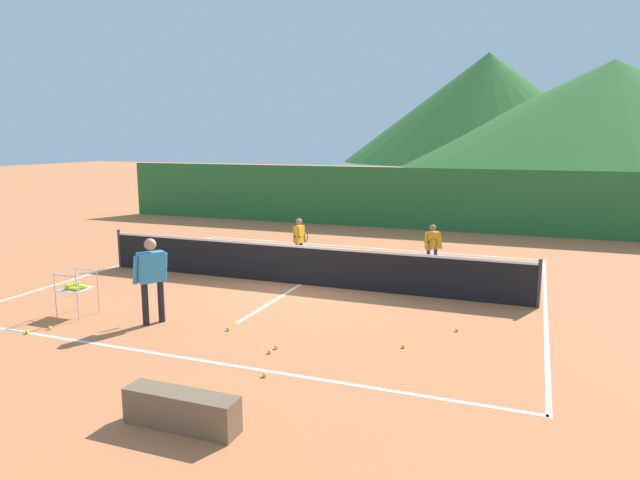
{
  "coord_description": "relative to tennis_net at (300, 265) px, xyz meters",
  "views": [
    {
      "loc": [
        5.26,
        -12.44,
        3.52
      ],
      "look_at": [
        0.4,
        0.3,
        1.08
      ],
      "focal_mm": 31.87,
      "sensor_mm": 36.0,
      "label": 1
    }
  ],
  "objects": [
    {
      "name": "student_0",
      "position": [
        -0.85,
        1.95,
        0.31
      ],
      "size": [
        0.41,
        0.63,
        1.34
      ],
      "color": "navy",
      "rests_on": "ground"
    },
    {
      "name": "tennis_ball_4",
      "position": [
        -3.09,
        -4.75,
        -0.47
      ],
      "size": [
        0.07,
        0.07,
        0.07
      ],
      "primitive_type": "sphere",
      "color": "yellow",
      "rests_on": "ground"
    },
    {
      "name": "tennis_ball_5",
      "position": [
        -3.3,
        -0.95,
        -0.47
      ],
      "size": [
        0.07,
        0.07,
        0.07
      ],
      "primitive_type": "sphere",
      "color": "yellow",
      "rests_on": "ground"
    },
    {
      "name": "instructor",
      "position": [
        -1.51,
        -3.73,
        0.5
      ],
      "size": [
        0.55,
        0.83,
        1.67
      ],
      "color": "black",
      "rests_on": "ground"
    },
    {
      "name": "tennis_ball_1",
      "position": [
        1.28,
        -4.37,
        -0.47
      ],
      "size": [
        0.07,
        0.07,
        0.07
      ],
      "primitive_type": "sphere",
      "color": "yellow",
      "rests_on": "ground"
    },
    {
      "name": "line_service_center",
      "position": [
        0.0,
        0.0,
        -0.5
      ],
      "size": [
        0.08,
        6.39,
        0.01
      ],
      "primitive_type": "cube",
      "color": "white",
      "rests_on": "ground"
    },
    {
      "name": "tennis_ball_2",
      "position": [
        0.06,
        -3.61,
        -0.47
      ],
      "size": [
        0.07,
        0.07,
        0.07
      ],
      "primitive_type": "sphere",
      "color": "yellow",
      "rests_on": "ground"
    },
    {
      "name": "tennis_net",
      "position": [
        0.0,
        0.0,
        0.0
      ],
      "size": [
        10.96,
        0.08,
        1.05
      ],
      "color": "#333338",
      "rests_on": "ground"
    },
    {
      "name": "tennis_ball_8",
      "position": [
        4.04,
        -2.14,
        -0.47
      ],
      "size": [
        0.07,
        0.07,
        0.07
      ],
      "primitive_type": "sphere",
      "color": "yellow",
      "rests_on": "ground"
    },
    {
      "name": "hill_0",
      "position": [
        13.77,
        72.26,
        6.34
      ],
      "size": [
        56.25,
        56.25,
        13.68
      ],
      "primitive_type": "cone",
      "color": "#2D6628",
      "rests_on": "ground"
    },
    {
      "name": "tennis_ball_7",
      "position": [
        3.31,
        -3.32,
        -0.47
      ],
      "size": [
        0.07,
        0.07,
        0.07
      ],
      "primitive_type": "sphere",
      "color": "yellow",
      "rests_on": "ground"
    },
    {
      "name": "line_baseline_far",
      "position": [
        0.0,
        5.16,
        -0.5
      ],
      "size": [
        11.19,
        0.08,
        0.01
      ],
      "primitive_type": "cube",
      "color": "white",
      "rests_on": "ground"
    },
    {
      "name": "ball_cart",
      "position": [
        -3.26,
        -3.87,
        0.09
      ],
      "size": [
        0.58,
        0.58,
        0.9
      ],
      "color": "#B7B7BC",
      "rests_on": "ground"
    },
    {
      "name": "hill_1",
      "position": [
        -2.61,
        79.66,
        7.68
      ],
      "size": [
        43.6,
        43.6,
        16.35
      ],
      "primitive_type": "cone",
      "color": "#2D6628",
      "rests_on": "ground"
    },
    {
      "name": "ground_plane",
      "position": [
        0.0,
        0.0,
        -0.5
      ],
      "size": [
        120.0,
        120.0,
        0.0
      ],
      "primitive_type": "plane",
      "color": "#C67042"
    },
    {
      "name": "student_1",
      "position": [
        2.76,
        2.52,
        0.27
      ],
      "size": [
        0.47,
        0.69,
        1.28
      ],
      "color": "navy",
      "rests_on": "ground"
    },
    {
      "name": "courtside_bench",
      "position": [
        1.35,
        -6.96,
        -0.27
      ],
      "size": [
        1.5,
        0.36,
        0.46
      ],
      "primitive_type": "cube",
      "color": "brown",
      "rests_on": "ground"
    },
    {
      "name": "tennis_ball_0",
      "position": [
        1.63,
        -5.24,
        -0.47
      ],
      "size": [
        0.07,
        0.07,
        0.07
      ],
      "primitive_type": "sphere",
      "color": "yellow",
      "rests_on": "ground"
    },
    {
      "name": "line_baseline_near",
      "position": [
        0.0,
        -5.04,
        -0.5
      ],
      "size": [
        11.19,
        0.08,
        0.01
      ],
      "primitive_type": "cube",
      "color": "white",
      "rests_on": "ground"
    },
    {
      "name": "line_sideline_west",
      "position": [
        -5.6,
        0.0,
        -0.5
      ],
      "size": [
        0.08,
        10.2,
        0.01
      ],
      "primitive_type": "cube",
      "color": "white",
      "rests_on": "ground"
    },
    {
      "name": "tennis_ball_6",
      "position": [
        1.29,
        -4.13,
        -0.47
      ],
      "size": [
        0.07,
        0.07,
        0.07
      ],
      "primitive_type": "sphere",
      "color": "yellow",
      "rests_on": "ground"
    },
    {
      "name": "windscreen_fence",
      "position": [
        0.0,
        9.53,
        0.71
      ],
      "size": [
        24.63,
        0.08,
        2.41
      ],
      "primitive_type": "cube",
      "color": "#286B33",
      "rests_on": "ground"
    },
    {
      "name": "line_sideline_east",
      "position": [
        5.6,
        0.0,
        -0.5
      ],
      "size": [
        0.08,
        10.2,
        0.01
      ],
      "primitive_type": "cube",
      "color": "white",
      "rests_on": "ground"
    },
    {
      "name": "tennis_ball_3",
      "position": [
        -3.3,
        -5.08,
        -0.47
      ],
      "size": [
        0.07,
        0.07,
        0.07
      ],
      "primitive_type": "sphere",
      "color": "yellow",
      "rests_on": "ground"
    }
  ]
}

